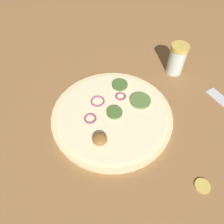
# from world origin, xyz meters

# --- Properties ---
(ground_plane) EXTENTS (3.00, 3.00, 0.00)m
(ground_plane) POSITION_xyz_m (0.00, 0.00, 0.00)
(ground_plane) COLOR olive
(pizza) EXTENTS (0.31, 0.31, 0.03)m
(pizza) POSITION_xyz_m (-0.00, -0.00, 0.01)
(pizza) COLOR beige
(pizza) RESTS_ON ground_plane
(spice_jar) EXTENTS (0.05, 0.05, 0.09)m
(spice_jar) POSITION_xyz_m (-0.21, -0.16, 0.05)
(spice_jar) COLOR silver
(spice_jar) RESTS_ON ground_plane
(loose_cap) EXTENTS (0.03, 0.03, 0.01)m
(loose_cap) POSITION_xyz_m (-0.17, 0.20, 0.00)
(loose_cap) COLOR gold
(loose_cap) RESTS_ON ground_plane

